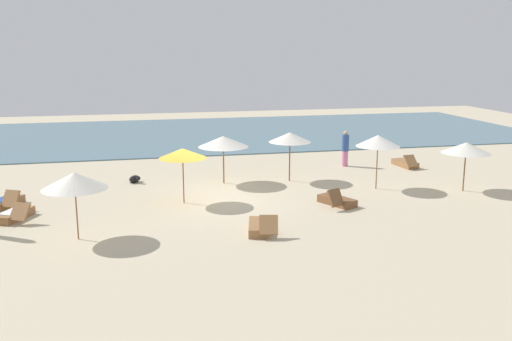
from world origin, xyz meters
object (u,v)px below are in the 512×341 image
Objects in this scene: lounger_1 at (259,227)px; umbrella_0 at (290,137)px; umbrella_1 at (378,141)px; lounger_2 at (337,201)px; umbrella_2 at (74,181)px; lounger_4 at (6,202)px; person_0 at (345,148)px; dog at (135,179)px; lounger_0 at (15,215)px; umbrella_5 at (223,142)px; umbrella_4 at (183,153)px; umbrella_3 at (466,148)px; lounger_5 at (405,163)px.

umbrella_0 is at bearing 66.37° from lounger_1.
umbrella_1 reaches higher than lounger_2.
lounger_4 is at bearing 123.62° from umbrella_2.
person_0 is 2.62× the size of dog.
lounger_4 is (-8.37, 4.86, 0.01)m from lounger_1.
dog is at bearing 48.63° from lounger_0.
umbrella_0 is 11.48m from lounger_4.
umbrella_5 is 6.81m from person_0.
umbrella_4 is 1.16× the size of lounger_1.
umbrella_3 is at bearing -5.19° from lounger_4.
umbrella_5 is 1.21× the size of lounger_5.
lounger_0 is at bearing -163.43° from lounger_5.
umbrella_0 is at bearing 28.26° from umbrella_4.
umbrella_2 reaches higher than umbrella_5.
umbrella_0 is 1.07× the size of umbrella_3.
umbrella_3 is 17.74m from lounger_4.
umbrella_2 is at bearing -104.07° from dog.
person_0 is at bearing 34.49° from umbrella_0.
umbrella_1 reaches higher than lounger_4.
lounger_0 is 0.99× the size of lounger_1.
umbrella_5 is at bearing -14.18° from dog.
umbrella_1 is 6.39m from umbrella_5.
umbrella_4 is 1.21× the size of lounger_2.
dog is (-7.21, 5.26, -0.00)m from lounger_2.
lounger_2 is at bearing -171.52° from umbrella_3.
umbrella_0 reaches higher than dog.
umbrella_2 is at bearing -136.30° from umbrella_4.
umbrella_3 is at bearing -20.59° from umbrella_5.
umbrella_0 is at bearing -165.72° from lounger_5.
lounger_0 is at bearing 158.19° from lounger_1.
umbrella_1 is 1.27× the size of lounger_5.
umbrella_0 is 3.21× the size of dog.
person_0 is (-2.85, 5.68, -0.89)m from umbrella_3.
lounger_5 is at bearing 8.75° from umbrella_5.
lounger_4 is 1.00× the size of person_0.
person_0 reaches higher than lounger_4.
lounger_1 is (-9.22, -3.26, -1.60)m from umbrella_3.
lounger_1 is at bearing -125.46° from person_0.
lounger_0 is 1.87m from lounger_4.
umbrella_3 is 1.16× the size of lounger_2.
lounger_1 is 4.24m from lounger_2.
lounger_2 is at bearing -51.06° from umbrella_5.
lounger_2 reaches higher than lounger_5.
umbrella_4 is 3.43m from umbrella_5.
lounger_2 is at bearing -81.30° from umbrella_0.
dog is (-3.73, 7.67, 0.00)m from lounger_1.
lounger_2 is at bearing -36.11° from dog.
umbrella_2 reaches higher than person_0.
umbrella_2 reaches higher than lounger_5.
umbrella_1 is at bearing 161.32° from umbrella_3.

